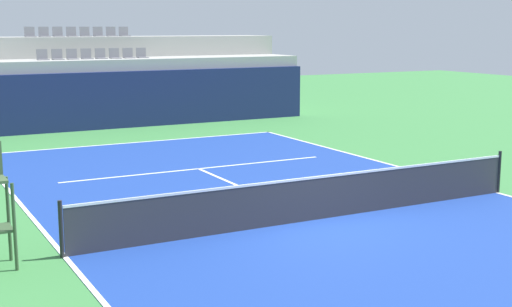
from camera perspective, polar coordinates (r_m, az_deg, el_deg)
ground_plane at (r=15.70m, az=4.80°, el=-5.33°), size 80.00×80.00×0.00m
court_surface at (r=15.70m, az=4.80°, el=-5.31°), size 11.00×24.00×0.01m
baseline_far at (r=26.32m, az=-9.44°, el=0.89°), size 11.00×0.10×0.00m
sideline_left at (r=13.65m, az=-15.02°, el=-7.99°), size 0.10×24.00×0.00m
sideline_right at (r=19.13m, az=18.67°, el=-2.98°), size 0.10×24.00×0.00m
service_line_far at (r=21.21m, az=-4.61°, el=-1.22°), size 8.26×0.10×0.00m
centre_service_line at (r=18.38m, az=-0.62°, el=-2.96°), size 0.10×6.40×0.00m
back_wall at (r=29.95m, az=-11.97°, el=4.16°), size 18.58×0.30×2.34m
stands_tier_lower at (r=31.23m, az=-12.69°, el=4.80°), size 18.58×2.40×2.82m
stands_tier_upper at (r=33.50m, az=-13.82°, el=5.88°), size 18.58×2.40×3.72m
seating_row_lower at (r=31.22m, az=-12.84°, el=7.62°), size 4.70×0.44×0.44m
seating_row_upper at (r=33.52m, az=-14.01°, el=9.28°), size 4.70×0.44×0.44m
tennis_net at (r=15.57m, az=4.82°, el=-3.52°), size 11.08×0.08×1.07m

